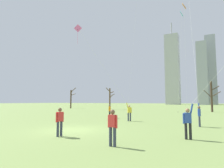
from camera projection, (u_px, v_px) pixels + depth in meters
The scene contains 15 objects.
ground_plane at pixel (73, 130), 13.45m from camera, with size 400.00×400.00×0.00m, color #7A934C.
kite_flyer_foreground_right_red at pixel (195, 72), 17.01m from camera, with size 1.57×8.69×19.82m.
kite_flyer_far_back_pink at pixel (122, 100), 19.78m from camera, with size 5.88×2.23×10.45m.
bystander_strolling_midfield at pixel (113, 126), 8.56m from camera, with size 0.51×0.25×1.62m.
bystander_far_off_by_trees at pixel (60, 120), 10.99m from camera, with size 0.29×0.49×1.62m.
bystander_watching_nearby at pixel (110, 111), 22.91m from camera, with size 0.30×0.49×1.62m.
distant_kite_high_overhead_orange at pixel (184, 14), 27.97m from camera, with size 0.63×2.80×16.30m.
distant_kite_drifting_right_teal at pixel (181, 20), 33.18m from camera, with size 1.93×4.36×17.56m.
distant_kite_low_near_trees_purple at pixel (136, 16), 26.84m from camera, with size 3.41×4.45×16.67m.
bare_tree_right_of_center at pixel (212, 96), 36.70m from camera, with size 2.92×1.57×5.88m.
bare_tree_far_right_edge at pixel (71, 98), 55.69m from camera, with size 1.90×1.63×5.98m.
bare_tree_leftmost at pixel (110, 98), 49.17m from camera, with size 2.29×2.77×5.56m.
skyline_wide_slab at pixel (202, 73), 118.78m from camera, with size 6.03×8.36×38.79m.
skyline_short_annex at pixel (211, 70), 129.47m from camera, with size 6.47×9.07×46.33m.
skyline_mid_tower_left at pixel (172, 69), 130.88m from camera, with size 9.01×7.17×56.54m.
Camera 1 is at (8.63, -10.96, 1.98)m, focal length 30.91 mm.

